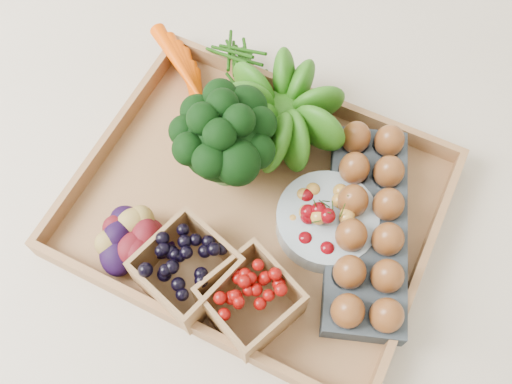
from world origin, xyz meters
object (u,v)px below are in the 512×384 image
at_px(cherry_bowl, 326,221).
at_px(broccoli, 224,152).
at_px(tray, 256,206).
at_px(egg_carton, 366,229).

bearing_deg(cherry_bowl, broccoli, 174.67).
height_order(tray, cherry_bowl, cherry_bowl).
relative_size(tray, broccoli, 3.27).
distance_m(broccoli, cherry_bowl, 0.19).
distance_m(tray, cherry_bowl, 0.12).
xyz_separation_m(broccoli, egg_carton, (0.24, -0.00, -0.05)).
height_order(tray, egg_carton, egg_carton).
bearing_deg(egg_carton, tray, 170.10).
xyz_separation_m(broccoli, cherry_bowl, (0.18, -0.02, -0.05)).
relative_size(broccoli, cherry_bowl, 1.07).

